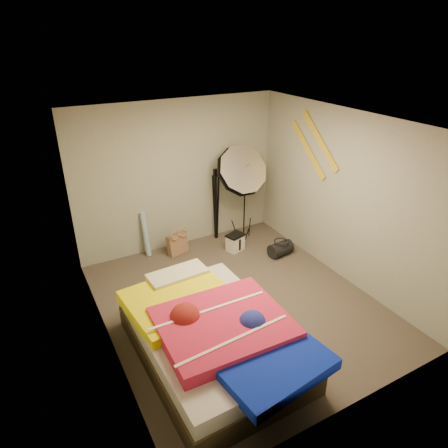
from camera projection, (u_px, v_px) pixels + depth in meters
floor at (238, 303)px, 5.58m from camera, size 4.00×4.00×0.00m
ceiling at (242, 123)px, 4.48m from camera, size 4.00×4.00×0.00m
wall_back at (178, 176)px, 6.60m from camera, size 3.50×0.00×3.50m
wall_front at (357, 312)px, 3.45m from camera, size 3.50×0.00×3.50m
wall_left at (99, 257)px, 4.28m from camera, size 0.00×4.00×4.00m
wall_right at (344, 197)px, 5.78m from camera, size 0.00×4.00×4.00m
tote_bag at (178, 244)px, 6.73m from camera, size 0.40×0.25×0.38m
wrapping_roll at (146, 234)px, 6.62m from camera, size 0.11×0.22×0.76m
camera_case at (235, 243)px, 6.85m from camera, size 0.33×0.28×0.28m
duffel_bag at (281, 249)px, 6.70m from camera, size 0.42×0.29×0.24m
wall_stripe_upper at (320, 141)px, 5.93m from camera, size 0.02×0.91×0.78m
wall_stripe_lower at (308, 150)px, 6.22m from camera, size 0.02×0.91×0.78m
bed at (213, 335)px, 4.54m from camera, size 1.65×2.43×0.64m
photo_umbrella at (240, 171)px, 6.61m from camera, size 1.08×0.83×1.84m
camera_tripod at (216, 200)px, 6.99m from camera, size 0.08×0.08×1.31m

